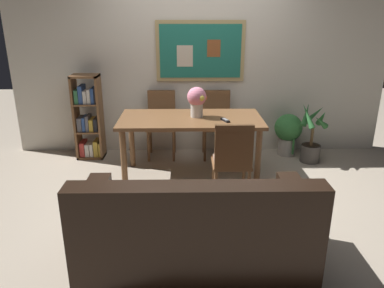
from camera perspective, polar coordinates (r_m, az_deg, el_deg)
name	(u,v)px	position (r m, az deg, el deg)	size (l,w,h in m)	color
ground_plane	(203,194)	(4.25, 1.72, -7.65)	(12.00, 12.00, 0.00)	tan
wall_back_with_painting	(199,60)	(5.31, 1.11, 12.68)	(5.20, 0.14, 2.60)	silver
dining_table	(191,125)	(4.46, -0.21, 2.86)	(1.68, 0.83, 0.75)	brown
dining_chair_far_left	(162,118)	(5.21, -4.66, 3.90)	(0.40, 0.41, 0.91)	brown
dining_chair_far_right	(216,118)	(5.22, 3.74, 3.93)	(0.40, 0.41, 0.91)	brown
dining_chair_near_right	(232,157)	(3.85, 6.14, -1.98)	(0.40, 0.41, 0.91)	brown
leather_couch	(195,232)	(3.01, 0.42, -13.28)	(1.80, 0.84, 0.84)	black
bookshelf	(89,120)	(5.32, -15.36, 3.56)	(0.36, 0.28, 1.15)	brown
potted_ivy	(288,132)	(5.44, 14.40, 1.81)	(0.38, 0.38, 0.59)	#B2ADA3
potted_palm	(311,140)	(5.28, 17.67, 0.57)	(0.38, 0.39, 0.82)	#4C4742
flower_vase	(197,100)	(4.43, 0.76, 6.77)	(0.24, 0.23, 0.36)	beige
tv_remote	(225,120)	(4.31, 5.08, 3.64)	(0.10, 0.16, 0.02)	black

